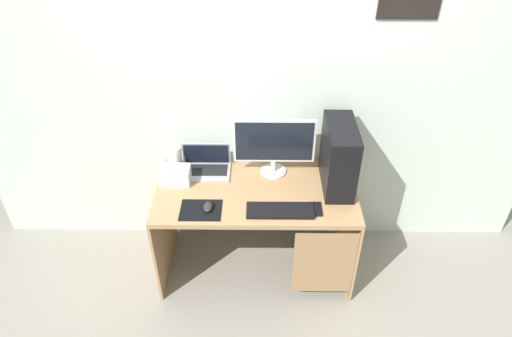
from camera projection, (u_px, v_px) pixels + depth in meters
ground_plane at (256, 264)px, 3.43m from camera, size 8.00×8.00×0.00m
wall_back at (257, 85)px, 2.94m from camera, size 4.00×0.05×2.60m
desk at (258, 208)px, 3.07m from camera, size 1.33×0.67×0.72m
pc_tower at (339, 157)px, 2.91m from camera, size 0.19×0.43×0.45m
monitor at (274, 145)px, 3.01m from camera, size 0.55×0.18×0.42m
laptop at (206, 166)px, 3.14m from camera, size 0.33×0.21×0.20m
speaker at (175, 157)px, 3.14m from camera, size 0.09×0.09×0.18m
projector at (175, 175)px, 3.03m from camera, size 0.20×0.14×0.11m
keyboard at (280, 210)px, 2.82m from camera, size 0.42×0.14×0.02m
mousepad at (201, 210)px, 2.83m from camera, size 0.26×0.20×0.00m
mouse_left at (208, 207)px, 2.83m from camera, size 0.06×0.10×0.03m
cell_phone at (316, 209)px, 2.84m from camera, size 0.07×0.13×0.01m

